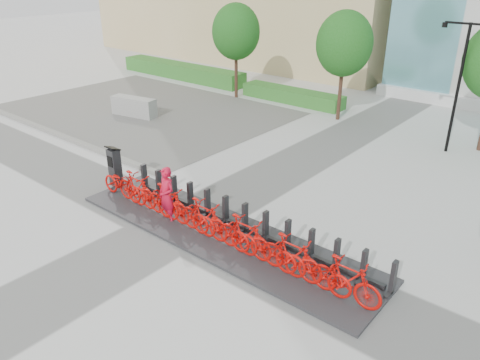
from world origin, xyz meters
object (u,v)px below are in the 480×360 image
Objects in this scene: kiosk at (115,166)px; jersey_barrier at (134,107)px; bike_0 at (122,184)px; worker_red at (167,196)px.

kiosk is 0.59× the size of jersey_barrier.
worker_red is at bearing -91.50° from bike_0.
kiosk reaches higher than jersey_barrier.
jersey_barrier is at bearing 137.73° from kiosk.
kiosk is at bearing -53.90° from jersey_barrier.
bike_0 is 0.75× the size of jersey_barrier.
bike_0 is 1.04× the size of worker_red.
kiosk is 3.15m from worker_red.
worker_red reaches higher than kiosk.
jersey_barrier is (-7.01, 6.07, -0.09)m from bike_0.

